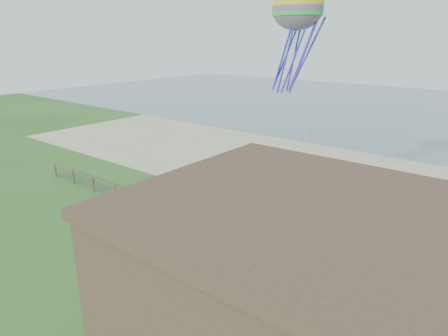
# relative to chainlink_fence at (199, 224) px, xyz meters

# --- Properties ---
(ground) EXTENTS (160.00, 160.00, 0.00)m
(ground) POSITION_rel_chainlink_fence_xyz_m (0.00, -6.00, -0.55)
(ground) COLOR #315A1E
(ground) RESTS_ON ground
(sand_beach) EXTENTS (72.00, 20.00, 0.02)m
(sand_beach) POSITION_rel_chainlink_fence_xyz_m (0.00, 16.00, -0.55)
(sand_beach) COLOR #C1B28B
(sand_beach) RESTS_ON ground
(ocean) EXTENTS (160.00, 68.00, 0.02)m
(ocean) POSITION_rel_chainlink_fence_xyz_m (0.00, 60.00, -0.55)
(ocean) COLOR slate
(ocean) RESTS_ON ground
(chainlink_fence) EXTENTS (36.20, 0.20, 1.25)m
(chainlink_fence) POSITION_rel_chainlink_fence_xyz_m (0.00, 0.00, 0.00)
(chainlink_fence) COLOR #4B342A
(chainlink_fence) RESTS_ON ground
(motel) EXTENTS (15.00, 10.00, 7.00)m
(motel) POSITION_rel_chainlink_fence_xyz_m (13.00, -7.00, 2.95)
(motel) COLOR #4B3128
(motel) RESTS_ON ground
(motel_deck) EXTENTS (15.00, 2.00, 0.50)m
(motel_deck) POSITION_rel_chainlink_fence_xyz_m (13.00, -1.00, -0.30)
(motel_deck) COLOR brown
(motel_deck) RESTS_ON ground
(picnic_table) EXTENTS (1.99, 1.53, 0.82)m
(picnic_table) POSITION_rel_chainlink_fence_xyz_m (4.15, -1.00, -0.14)
(picnic_table) COLOR brown
(picnic_table) RESTS_ON ground
(octopus_kite) EXTENTS (4.28, 3.71, 7.37)m
(octopus_kite) POSITION_rel_chainlink_fence_xyz_m (2.59, 7.12, 11.76)
(octopus_kite) COLOR #D64F21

